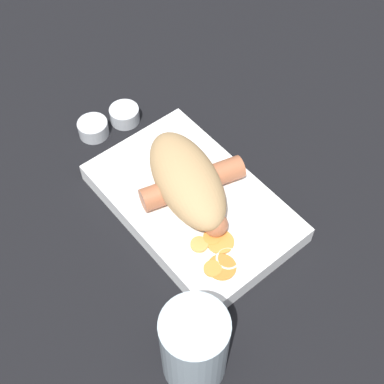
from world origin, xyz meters
TOP-DOWN VIEW (x-y plane):
  - ground_plane at (0.00, 0.00)m, footprint 3.00×3.00m
  - food_tray at (0.00, 0.00)m, footprint 0.27×0.17m
  - bread_roll at (-0.01, 0.00)m, footprint 0.18×0.12m
  - sausage at (-0.01, 0.01)m, footprint 0.16×0.14m
  - pickled_veggies at (0.09, -0.03)m, footprint 0.08×0.07m
  - condiment_cup_near at (-0.19, 0.03)m, footprint 0.04×0.04m
  - condiment_cup_far at (-0.20, -0.03)m, footprint 0.04×0.04m
  - drink_glass at (0.16, -0.13)m, footprint 0.07×0.07m

SIDE VIEW (x-z plane):
  - ground_plane at x=0.00m, z-range 0.00..0.00m
  - condiment_cup_near at x=-0.19m, z-range 0.00..0.02m
  - condiment_cup_far at x=-0.20m, z-range 0.00..0.02m
  - food_tray at x=0.00m, z-range 0.00..0.03m
  - pickled_veggies at x=0.09m, z-range 0.03..0.03m
  - sausage at x=-0.01m, z-range 0.03..0.06m
  - bread_roll at x=-0.01m, z-range 0.03..0.08m
  - drink_glass at x=0.16m, z-range 0.00..0.11m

